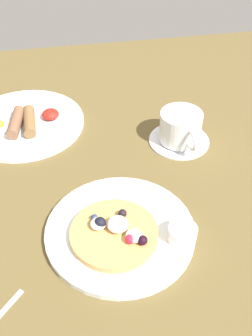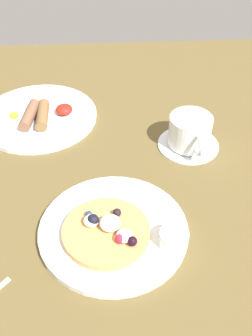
{
  "view_description": "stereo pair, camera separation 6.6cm",
  "coord_description": "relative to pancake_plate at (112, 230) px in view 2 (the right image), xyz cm",
  "views": [
    {
      "loc": [
        -6.2,
        -54.88,
        53.1
      ],
      "look_at": [
        3.61,
        -1.18,
        4.0
      ],
      "focal_mm": 43.0,
      "sensor_mm": 36.0,
      "label": 1
    },
    {
      "loc": [
        0.31,
        -55.67,
        53.1
      ],
      "look_at": [
        3.61,
        -1.18,
        4.0
      ],
      "focal_mm": 43.0,
      "sensor_mm": 36.0,
      "label": 2
    }
  ],
  "objects": [
    {
      "name": "ground_plane",
      "position": [
        -0.5,
        12.74,
        -2.09
      ],
      "size": [
        168.47,
        120.25,
        3.0
      ],
      "primitive_type": "cube",
      "color": "brown"
    },
    {
      "name": "pancake_plate",
      "position": [
        0.0,
        0.0,
        0.0
      ],
      "size": [
        24.9,
        24.9,
        1.18
      ],
      "primitive_type": "cylinder",
      "color": "white",
      "rests_on": "ground_plane"
    },
    {
      "name": "pancake_with_berries",
      "position": [
        -1.13,
        -1.3,
        1.52
      ],
      "size": [
        14.33,
        14.33,
        3.29
      ],
      "color": "tan",
      "rests_on": "pancake_plate"
    },
    {
      "name": "syrup_ramekin",
      "position": [
        9.44,
        -3.85,
        1.97
      ],
      "size": [
        4.65,
        4.65,
        2.69
      ],
      "color": "white",
      "rests_on": "pancake_plate"
    },
    {
      "name": "breakfast_plate",
      "position": [
        -15.85,
        34.26,
        -0.08
      ],
      "size": [
        26.5,
        26.5,
        1.01
      ],
      "primitive_type": "cylinder",
      "color": "white",
      "rests_on": "ground_plane"
    },
    {
      "name": "fried_breakfast",
      "position": [
        -15.68,
        32.7,
        1.51
      ],
      "size": [
        16.06,
        9.79,
        2.71
      ],
      "color": "brown",
      "rests_on": "breakfast_plate"
    },
    {
      "name": "coffee_saucer",
      "position": [
        16.56,
        22.32,
        -0.24
      ],
      "size": [
        12.78,
        12.78,
        0.71
      ],
      "primitive_type": "cylinder",
      "color": "white",
      "rests_on": "ground_plane"
    },
    {
      "name": "coffee_cup",
      "position": [
        16.58,
        22.16,
        3.41
      ],
      "size": [
        8.73,
        11.9,
        6.35
      ],
      "color": "white",
      "rests_on": "coffee_saucer"
    }
  ]
}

